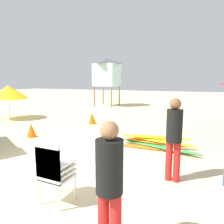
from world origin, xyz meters
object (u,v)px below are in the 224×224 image
Objects in this scene: stacked_plastic_chairs at (53,167)px; lifeguard_far_right at (109,180)px; lifeguard_tower at (107,72)px; traffic_cone_near at (92,118)px; surfboard_pile at (155,143)px; lifeguard_near_right at (174,134)px; beach_umbrella_mid at (8,92)px; traffic_cone_far at (31,130)px.

lifeguard_far_right is (1.28, -0.51, 0.28)m from stacked_plastic_chairs.
traffic_cone_near is at bearing -69.10° from lifeguard_tower.
lifeguard_far_right reaches higher than surfboard_pile.
stacked_plastic_chairs is 0.68× the size of lifeguard_far_right.
lifeguard_tower is at bearing 124.23° from surfboard_pile.
lifeguard_near_right reaches higher than surfboard_pile.
lifeguard_far_right is (0.43, -4.08, 0.74)m from surfboard_pile.
beach_umbrella_mid is 3.73× the size of traffic_cone_near.
surfboard_pile is 4.94× the size of traffic_cone_near.
lifeguard_tower is 1.89× the size of beach_umbrella_mid.
stacked_plastic_chairs is 2.41m from lifeguard_near_right.
traffic_cone_near is (-3.70, 2.43, 0.08)m from surfboard_pile.
beach_umbrella_mid is (-2.16, -7.62, -1.31)m from lifeguard_tower.
lifeguard_far_right is 0.42× the size of lifeguard_tower.
beach_umbrella_mid is (-9.28, 3.51, 0.48)m from lifeguard_near_right.
stacked_plastic_chairs is 2.16× the size of traffic_cone_far.
lifeguard_tower reaches higher than beach_umbrella_mid.
lifeguard_near_right is 0.44× the size of lifeguard_tower.
lifeguard_near_right is at bearing 80.28° from lifeguard_far_right.
lifeguard_near_right is at bearing -43.58° from traffic_cone_near.
beach_umbrella_mid is at bearing 147.26° from lifeguard_far_right.
beach_umbrella_mid is (-8.90, 5.73, 0.54)m from lifeguard_far_right.
surfboard_pile is at bearing -55.77° from lifeguard_tower.
lifeguard_far_right reaches higher than traffic_cone_near.
lifeguard_far_right is at bearing -32.74° from beach_umbrella_mid.
traffic_cone_far is at bearing -79.71° from lifeguard_tower.
stacked_plastic_chairs is 0.41× the size of surfboard_pile.
lifeguard_tower reaches higher than traffic_cone_far.
lifeguard_near_right is 6.26m from traffic_cone_near.
beach_umbrella_mid reaches higher than surfboard_pile.
traffic_cone_far is at bearing -105.26° from traffic_cone_near.
lifeguard_far_right is at bearing -57.61° from traffic_cone_near.
traffic_cone_far is at bearing 166.60° from lifeguard_near_right.
lifeguard_near_right is at bearing -20.71° from beach_umbrella_mid.
lifeguard_near_right is at bearing 45.83° from stacked_plastic_chairs.
lifeguard_far_right is at bearing -35.15° from traffic_cone_far.
lifeguard_near_right reaches higher than traffic_cone_near.
surfboard_pile is at bearing -11.02° from beach_umbrella_mid.
traffic_cone_near is (-4.51, 4.29, -0.72)m from lifeguard_near_right.
traffic_cone_near is 1.08× the size of traffic_cone_far.
traffic_cone_far is (1.79, -9.87, -2.53)m from lifeguard_tower.
traffic_cone_near is 3.13m from traffic_cone_far.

